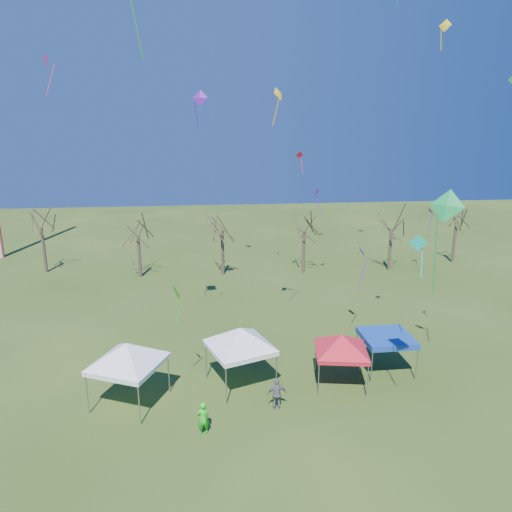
{
  "coord_description": "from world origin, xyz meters",
  "views": [
    {
      "loc": [
        -4.14,
        -20.78,
        14.5
      ],
      "look_at": [
        -1.39,
        3.0,
        7.85
      ],
      "focal_mm": 32.0,
      "sensor_mm": 36.0,
      "label": 1
    }
  ],
  "objects_px": {
    "person_green": "(203,418)",
    "tree_4": "(393,214)",
    "tent_white_mid": "(240,332)",
    "tree_1": "(137,221)",
    "tent_white_west": "(127,347)",
    "tent_blue": "(387,338)",
    "tree_0": "(39,211)",
    "tree_2": "(222,215)",
    "person_grey": "(277,394)",
    "tree_5": "(458,212)",
    "tent_red": "(342,338)",
    "tree_3": "(305,216)"
  },
  "relations": [
    {
      "from": "tent_white_west",
      "to": "person_green",
      "type": "height_order",
      "value": "tent_white_west"
    },
    {
      "from": "tent_white_mid",
      "to": "tent_blue",
      "type": "xyz_separation_m",
      "value": [
        9.09,
        0.65,
        -1.2
      ]
    },
    {
      "from": "tree_3",
      "to": "tree_5",
      "type": "height_order",
      "value": "tree_3"
    },
    {
      "from": "tent_red",
      "to": "tent_blue",
      "type": "distance_m",
      "value": 3.57
    },
    {
      "from": "tree_2",
      "to": "tree_4",
      "type": "distance_m",
      "value": 17.73
    },
    {
      "from": "tree_1",
      "to": "tree_4",
      "type": "relative_size",
      "value": 0.96
    },
    {
      "from": "tent_red",
      "to": "tent_white_west",
      "type": "bearing_deg",
      "value": -177.03
    },
    {
      "from": "person_grey",
      "to": "tree_0",
      "type": "bearing_deg",
      "value": -55.78
    },
    {
      "from": "tree_1",
      "to": "tent_white_west",
      "type": "xyz_separation_m",
      "value": [
        2.31,
        -22.75,
        -2.45
      ]
    },
    {
      "from": "tree_4",
      "to": "tent_white_mid",
      "type": "bearing_deg",
      "value": -130.21
    },
    {
      "from": "tree_1",
      "to": "tent_blue",
      "type": "distance_m",
      "value": 27.52
    },
    {
      "from": "tent_white_mid",
      "to": "tree_2",
      "type": "bearing_deg",
      "value": 90.18
    },
    {
      "from": "tree_4",
      "to": "tent_blue",
      "type": "relative_size",
      "value": 2.66
    },
    {
      "from": "tree_0",
      "to": "tent_red",
      "type": "relative_size",
      "value": 2.09
    },
    {
      "from": "tree_3",
      "to": "person_green",
      "type": "relative_size",
      "value": 4.6
    },
    {
      "from": "tree_0",
      "to": "tree_4",
      "type": "relative_size",
      "value": 1.07
    },
    {
      "from": "person_green",
      "to": "tree_3",
      "type": "bearing_deg",
      "value": -128.93
    },
    {
      "from": "tree_4",
      "to": "tent_blue",
      "type": "bearing_deg",
      "value": -112.95
    },
    {
      "from": "tree_2",
      "to": "person_grey",
      "type": "xyz_separation_m",
      "value": [
        1.8,
        -23.99,
        -5.38
      ]
    },
    {
      "from": "tree_0",
      "to": "person_green",
      "type": "height_order",
      "value": "tree_0"
    },
    {
      "from": "tree_4",
      "to": "tent_white_west",
      "type": "xyz_separation_m",
      "value": [
        -23.81,
        -22.1,
        -2.72
      ]
    },
    {
      "from": "tree_0",
      "to": "person_grey",
      "type": "bearing_deg",
      "value": -53.09
    },
    {
      "from": "tree_1",
      "to": "tree_4",
      "type": "bearing_deg",
      "value": -1.42
    },
    {
      "from": "tent_red",
      "to": "tree_5",
      "type": "bearing_deg",
      "value": 49.39
    },
    {
      "from": "tree_4",
      "to": "tree_1",
      "type": "bearing_deg",
      "value": 178.58
    },
    {
      "from": "tree_5",
      "to": "person_grey",
      "type": "relative_size",
      "value": 4.12
    },
    {
      "from": "tree_0",
      "to": "tent_blue",
      "type": "bearing_deg",
      "value": -40.51
    },
    {
      "from": "tree_3",
      "to": "tent_white_west",
      "type": "relative_size",
      "value": 1.8
    },
    {
      "from": "tree_5",
      "to": "tent_white_west",
      "type": "relative_size",
      "value": 1.7
    },
    {
      "from": "person_green",
      "to": "tree_4",
      "type": "bearing_deg",
      "value": -144.51
    },
    {
      "from": "tree_4",
      "to": "tent_red",
      "type": "distance_m",
      "value": 24.72
    },
    {
      "from": "tent_white_west",
      "to": "tent_white_mid",
      "type": "xyz_separation_m",
      "value": [
        6.15,
        1.22,
        0.01
      ]
    },
    {
      "from": "tree_1",
      "to": "tent_white_west",
      "type": "relative_size",
      "value": 1.72
    },
    {
      "from": "tree_2",
      "to": "person_grey",
      "type": "height_order",
      "value": "tree_2"
    },
    {
      "from": "tree_0",
      "to": "tent_blue",
      "type": "distance_m",
      "value": 36.61
    },
    {
      "from": "tent_white_mid",
      "to": "person_green",
      "type": "distance_m",
      "value": 5.46
    },
    {
      "from": "tent_white_mid",
      "to": "tent_red",
      "type": "relative_size",
      "value": 1.1
    },
    {
      "from": "tree_2",
      "to": "person_green",
      "type": "height_order",
      "value": "tree_2"
    },
    {
      "from": "tree_4",
      "to": "person_green",
      "type": "relative_size",
      "value": 4.58
    },
    {
      "from": "tree_4",
      "to": "tent_white_west",
      "type": "distance_m",
      "value": 32.6
    },
    {
      "from": "tree_5",
      "to": "person_green",
      "type": "relative_size",
      "value": 4.34
    },
    {
      "from": "tree_3",
      "to": "tent_red",
      "type": "height_order",
      "value": "tree_3"
    },
    {
      "from": "tent_white_west",
      "to": "tent_red",
      "type": "distance_m",
      "value": 12.01
    },
    {
      "from": "tree_1",
      "to": "tent_blue",
      "type": "height_order",
      "value": "tree_1"
    },
    {
      "from": "tree_5",
      "to": "tent_white_west",
      "type": "height_order",
      "value": "tree_5"
    },
    {
      "from": "tree_1",
      "to": "tent_red",
      "type": "xyz_separation_m",
      "value": [
        14.3,
        -22.13,
        -2.87
      ]
    },
    {
      "from": "tree_1",
      "to": "tent_white_west",
      "type": "distance_m",
      "value": 23.0
    },
    {
      "from": "tree_1",
      "to": "tree_2",
      "type": "distance_m",
      "value": 8.42
    },
    {
      "from": "tent_red",
      "to": "person_grey",
      "type": "bearing_deg",
      "value": -152.51
    },
    {
      "from": "tree_1",
      "to": "tree_3",
      "type": "height_order",
      "value": "tree_3"
    }
  ]
}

